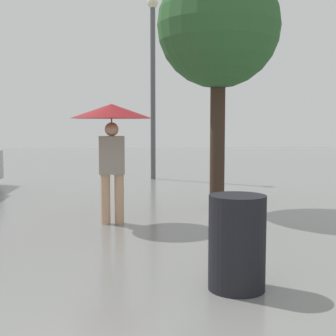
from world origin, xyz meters
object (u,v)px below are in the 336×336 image
(pedestrian, at_px, (112,123))
(tree, at_px, (219,28))
(trash_bin, at_px, (237,242))
(street_lamp, at_px, (153,73))

(pedestrian, relative_size, tree, 0.42)
(pedestrian, distance_m, trash_bin, 3.40)
(tree, relative_size, street_lamp, 0.87)
(pedestrian, relative_size, trash_bin, 2.09)
(pedestrian, distance_m, tree, 2.72)
(street_lamp, distance_m, trash_bin, 9.24)
(pedestrian, xyz_separation_m, tree, (1.85, 1.10, 1.66))
(street_lamp, height_order, trash_bin, street_lamp)
(pedestrian, height_order, tree, tree)
(street_lamp, bearing_deg, pedestrian, -99.78)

